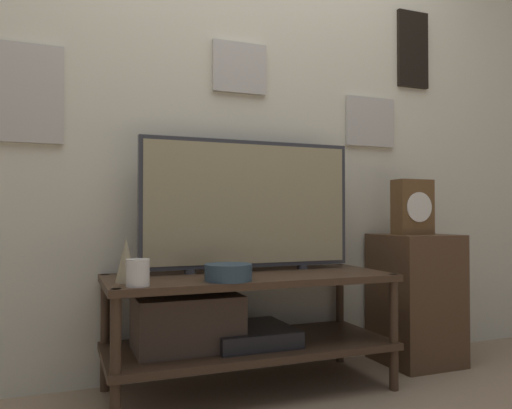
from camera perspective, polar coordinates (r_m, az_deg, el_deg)
The scene contains 8 objects.
wall_back at distance 2.56m, azimuth -3.24°, elevation 12.06°, with size 6.40×0.08×2.70m.
media_console at distance 2.22m, azimuth -3.21°, elevation -12.92°, with size 1.25×0.52×0.51m.
television at distance 2.32m, azimuth -0.81°, elevation 0.06°, with size 1.02×0.05×0.61m.
vase_slim_bronze at distance 2.01m, azimuth -14.64°, elevation -6.18°, with size 0.08×0.08×0.17m.
vase_wide_bowl at distance 2.01m, azimuth -3.18°, elevation -7.75°, with size 0.19×0.19×0.07m.
candle_jar at distance 1.90m, azimuth -13.36°, elevation -7.58°, with size 0.09×0.09×0.10m.
side_table at distance 2.78m, azimuth 17.74°, elevation -10.17°, with size 0.37×0.38×0.67m.
mantel_clock at distance 2.70m, azimuth 17.46°, elevation -0.30°, with size 0.20×0.11×0.28m.
Camera 1 is at (-0.78, -1.76, 0.77)m, focal length 35.00 mm.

